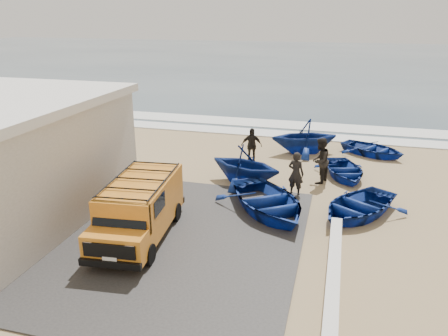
# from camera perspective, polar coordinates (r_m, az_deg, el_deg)

# --- Properties ---
(ground) EXTENTS (160.00, 160.00, 0.00)m
(ground) POSITION_cam_1_polar(r_m,az_deg,el_deg) (16.13, -3.73, -6.22)
(ground) COLOR tan
(slab) EXTENTS (12.00, 10.00, 0.05)m
(slab) POSITION_cam_1_polar(r_m,az_deg,el_deg) (15.24, -13.40, -8.29)
(slab) COLOR #383634
(slab) RESTS_ON ground
(ocean) EXTENTS (180.00, 88.00, 0.01)m
(ocean) POSITION_cam_1_polar(r_m,az_deg,el_deg) (70.22, 11.51, 13.59)
(ocean) COLOR #385166
(ocean) RESTS_ON ground
(surf_line) EXTENTS (180.00, 1.60, 0.06)m
(surf_line) POSITION_cam_1_polar(r_m,az_deg,el_deg) (27.07, 4.46, 4.64)
(surf_line) COLOR white
(surf_line) RESTS_ON ground
(surf_wash) EXTENTS (180.00, 2.20, 0.04)m
(surf_wash) POSITION_cam_1_polar(r_m,az_deg,el_deg) (29.45, 5.39, 5.84)
(surf_wash) COLOR white
(surf_wash) RESTS_ON ground
(parapet) EXTENTS (0.35, 6.00, 0.55)m
(parapet) POSITION_cam_1_polar(r_m,az_deg,el_deg) (12.66, 14.08, -13.27)
(parapet) COLOR silver
(parapet) RESTS_ON ground
(van) EXTENTS (2.24, 4.79, 1.99)m
(van) POSITION_cam_1_polar(r_m,az_deg,el_deg) (14.49, -10.99, -5.03)
(van) COLOR orange
(van) RESTS_ON ground
(boat_near_left) EXTENTS (5.10, 5.41, 0.91)m
(boat_near_left) POSITION_cam_1_polar(r_m,az_deg,el_deg) (16.25, 5.71, -4.31)
(boat_near_left) COLOR navy
(boat_near_left) RESTS_ON ground
(boat_near_right) EXTENTS (4.30, 4.63, 0.78)m
(boat_near_right) POSITION_cam_1_polar(r_m,az_deg,el_deg) (16.68, 17.04, -4.71)
(boat_near_right) COLOR navy
(boat_near_right) RESTS_ON ground
(boat_mid_left) EXTENTS (3.97, 3.69, 1.71)m
(boat_mid_left) POSITION_cam_1_polar(r_m,az_deg,el_deg) (18.78, 2.78, 0.45)
(boat_mid_left) COLOR navy
(boat_mid_left) RESTS_ON ground
(boat_mid_right) EXTENTS (3.08, 3.72, 0.67)m
(boat_mid_right) POSITION_cam_1_polar(r_m,az_deg,el_deg) (20.33, 15.45, -0.29)
(boat_mid_right) COLOR navy
(boat_mid_right) RESTS_ON ground
(boat_far_left) EXTENTS (4.33, 4.08, 1.82)m
(boat_far_left) POSITION_cam_1_polar(r_m,az_deg,el_deg) (23.28, 10.45, 4.11)
(boat_far_left) COLOR navy
(boat_far_left) RESTS_ON ground
(boat_far_right) EXTENTS (4.05, 3.71, 0.69)m
(boat_far_right) POSITION_cam_1_polar(r_m,az_deg,el_deg) (23.93, 18.85, 2.38)
(boat_far_right) COLOR navy
(boat_far_right) RESTS_ON ground
(fisherman_front) EXTENTS (0.76, 0.61, 1.82)m
(fisherman_front) POSITION_cam_1_polar(r_m,az_deg,el_deg) (17.79, 9.37, -0.73)
(fisherman_front) COLOR black
(fisherman_front) RESTS_ON ground
(fisherman_middle) EXTENTS (1.03, 1.16, 2.01)m
(fisherman_middle) POSITION_cam_1_polar(r_m,az_deg,el_deg) (19.24, 12.44, 0.94)
(fisherman_middle) COLOR black
(fisherman_middle) RESTS_ON ground
(fisherman_back) EXTENTS (1.10, 0.67, 1.75)m
(fisherman_back) POSITION_cam_1_polar(r_m,az_deg,el_deg) (21.42, 3.60, 2.94)
(fisherman_back) COLOR black
(fisherman_back) RESTS_ON ground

